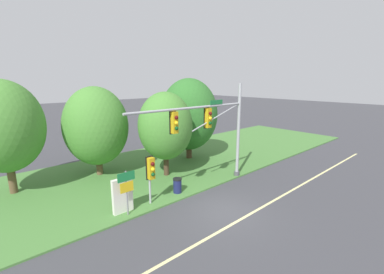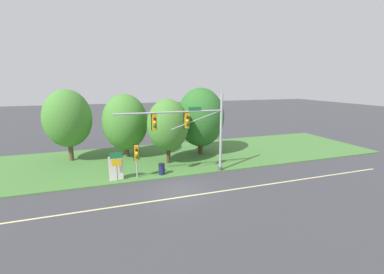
{
  "view_description": "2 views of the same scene",
  "coord_description": "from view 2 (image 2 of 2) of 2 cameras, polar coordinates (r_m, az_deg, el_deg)",
  "views": [
    {
      "loc": [
        -9.86,
        -8.45,
        7.0
      ],
      "look_at": [
        1.14,
        3.92,
        3.31
      ],
      "focal_mm": 24.0,
      "sensor_mm": 36.0,
      "label": 1
    },
    {
      "loc": [
        -4.76,
        -16.93,
        7.78
      ],
      "look_at": [
        2.32,
        3.96,
        3.0
      ],
      "focal_mm": 24.0,
      "sensor_mm": 36.0,
      "label": 2
    }
  ],
  "objects": [
    {
      "name": "route_sign_post",
      "position": [
        20.78,
        -16.45,
        -5.3
      ],
      "size": [
        0.95,
        0.08,
        2.4
      ],
      "color": "slate",
      "rests_on": "grass_verge"
    },
    {
      "name": "tree_behind_signpost",
      "position": [
        24.2,
        -5.38,
        2.63
      ],
      "size": [
        3.9,
        3.9,
        6.12
      ],
      "color": "#423021",
      "rests_on": "grass_verge"
    },
    {
      "name": "grass_verge",
      "position": [
        26.77,
        -7.69,
        -4.68
      ],
      "size": [
        48.0,
        11.5,
        0.1
      ],
      "primitive_type": "cube",
      "color": "#477A38",
      "rests_on": "ground"
    },
    {
      "name": "traffic_signal_mast",
      "position": [
        21.12,
        0.22,
        2.38
      ],
      "size": [
        9.01,
        0.49,
        6.69
      ],
      "color": "#9EA0A5",
      "rests_on": "grass_verge"
    },
    {
      "name": "lane_stripe",
      "position": [
        18.18,
        -1.74,
        -13.11
      ],
      "size": [
        36.0,
        0.16,
        0.01
      ],
      "primitive_type": "cube",
      "color": "beige",
      "rests_on": "ground"
    },
    {
      "name": "ground_plane",
      "position": [
        19.23,
        -2.81,
        -11.66
      ],
      "size": [
        160.0,
        160.0,
        0.0
      ],
      "primitive_type": "plane",
      "color": "#3D3D42"
    },
    {
      "name": "info_kiosk",
      "position": [
        21.38,
        -16.56,
        -6.68
      ],
      "size": [
        1.1,
        0.24,
        1.9
      ],
      "color": "silver",
      "rests_on": "grass_verge"
    },
    {
      "name": "tree_left_of_mast",
      "position": [
        27.04,
        -14.63,
        3.23
      ],
      "size": [
        4.54,
        4.54,
        6.49
      ],
      "color": "brown",
      "rests_on": "grass_verge"
    },
    {
      "name": "trash_bin",
      "position": [
        21.91,
        -6.76,
        -7.08
      ],
      "size": [
        0.56,
        0.56,
        0.93
      ],
      "color": "#191E4C",
      "rests_on": "grass_verge"
    },
    {
      "name": "tree_mid_verge",
      "position": [
        27.35,
        1.93,
        4.35
      ],
      "size": [
        5.0,
        5.0,
        7.07
      ],
      "color": "#4C3823",
      "rests_on": "grass_verge"
    },
    {
      "name": "tree_nearest_road",
      "position": [
        27.53,
        -25.92,
        3.71
      ],
      "size": [
        4.47,
        4.47,
        7.0
      ],
      "color": "brown",
      "rests_on": "grass_verge"
    },
    {
      "name": "pedestrian_signal_near_kerb",
      "position": [
        20.9,
        -12.23,
        -3.83
      ],
      "size": [
        0.46,
        0.55,
        2.82
      ],
      "color": "#9EA0A5",
      "rests_on": "grass_verge"
    }
  ]
}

